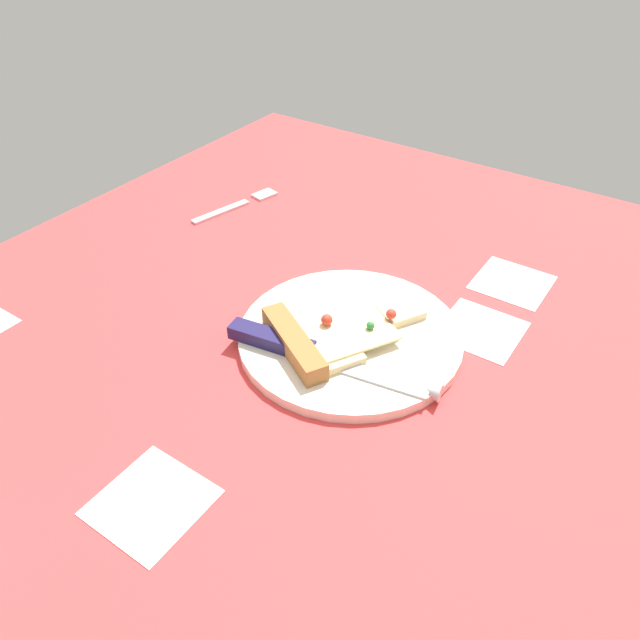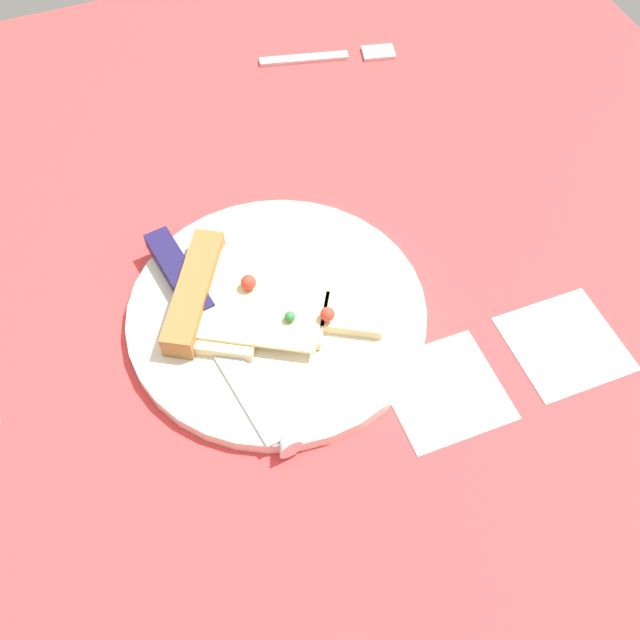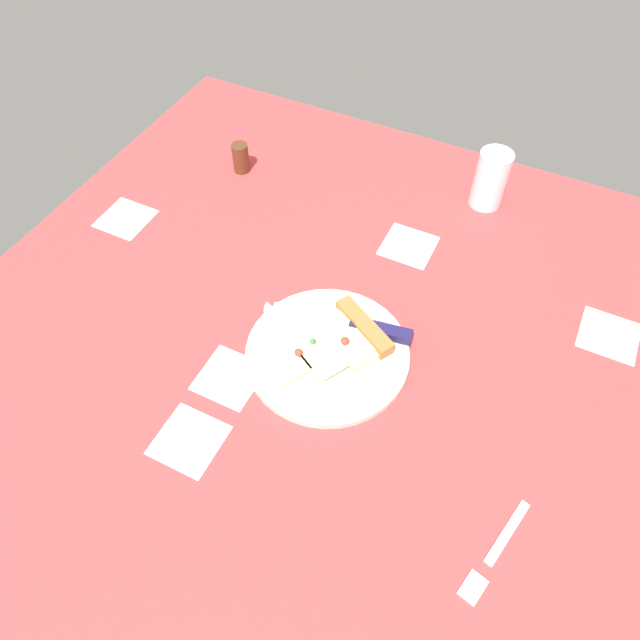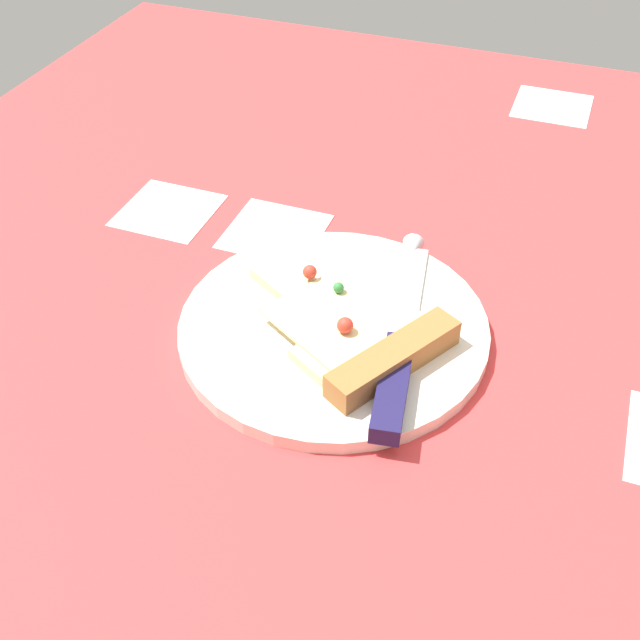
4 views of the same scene
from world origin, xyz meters
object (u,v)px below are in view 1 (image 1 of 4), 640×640
plate (350,336)px  fork (239,203)px  pizza_slice (330,333)px  knife (309,353)px

plate → fork: bearing=60.3°
pizza_slice → fork: (20.27, 30.33, -1.62)cm
pizza_slice → knife: pizza_slice is taller
plate → pizza_slice: (-2.26, 1.28, 1.41)cm
fork → plate: bearing=-16.1°
pizza_slice → plate: bearing=90.1°
knife → fork: 38.57cm
fork → pizza_slice: bearing=-20.2°
pizza_slice → fork: 36.51cm
plate → knife: size_ratio=1.06×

